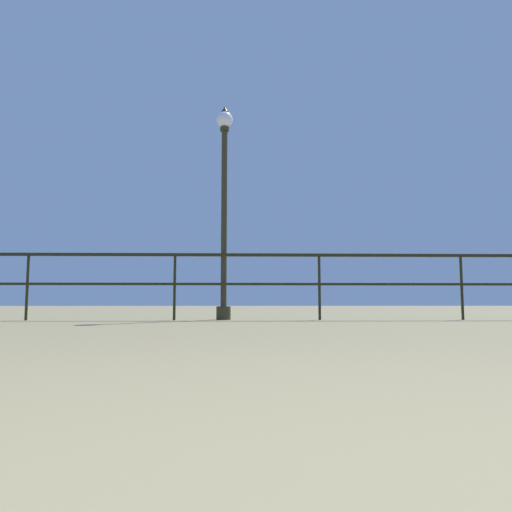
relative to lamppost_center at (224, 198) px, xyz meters
The scene contains 2 objects.
pier_railing 1.31m from the lamppost_center, 22.62° to the right, with size 21.32×0.05×1.09m.
lamppost_center is the anchor object (origin of this frame).
Camera 1 is at (-0.08, -0.03, 0.31)m, focal length 33.14 mm.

